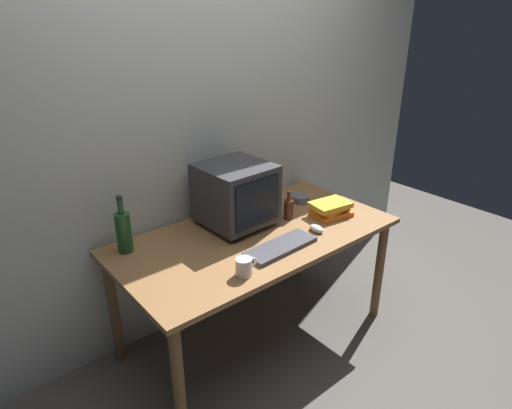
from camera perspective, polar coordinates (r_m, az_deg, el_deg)
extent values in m
plane|color=#56514C|center=(2.91, 0.00, -16.52)|extent=(6.00, 6.00, 0.00)
cube|color=beige|center=(2.67, -6.61, 9.96)|extent=(4.00, 0.08, 2.50)
cube|color=olive|center=(2.51, 0.00, -4.07)|extent=(1.61, 0.83, 0.03)
cylinder|color=brown|center=(2.16, -10.01, -22.19)|extent=(0.06, 0.06, 0.70)
cylinder|color=brown|center=(2.98, 15.73, -8.22)|extent=(0.06, 0.06, 0.70)
cylinder|color=brown|center=(2.66, -17.99, -12.92)|extent=(0.06, 0.06, 0.70)
cylinder|color=brown|center=(3.36, 5.94, -3.51)|extent=(0.06, 0.06, 0.70)
cube|color=#333338|center=(2.60, -2.62, -2.26)|extent=(0.29, 0.25, 0.03)
cube|color=#333338|center=(2.53, -2.70, 1.51)|extent=(0.39, 0.39, 0.34)
cube|color=black|center=(2.39, 0.25, 0.19)|extent=(0.31, 0.02, 0.27)
cube|color=#3F3F47|center=(2.34, 3.23, -5.51)|extent=(0.43, 0.17, 0.02)
ellipsoid|color=beige|center=(2.54, 7.87, -3.11)|extent=(0.07, 0.11, 0.04)
cylinder|color=#1E4C23|center=(2.37, -16.81, -3.53)|extent=(0.08, 0.08, 0.22)
cylinder|color=#1E4C23|center=(2.31, -17.24, -0.29)|extent=(0.03, 0.03, 0.08)
sphere|color=#262626|center=(2.29, -17.39, 0.81)|extent=(0.03, 0.03, 0.03)
cylinder|color=#472314|center=(2.66, 4.25, -0.66)|extent=(0.06, 0.06, 0.12)
cylinder|color=#472314|center=(2.62, 4.30, 0.96)|extent=(0.02, 0.02, 0.04)
sphere|color=#262626|center=(2.61, 4.32, 1.54)|extent=(0.02, 0.02, 0.02)
cube|color=orange|center=(2.74, 9.75, -1.19)|extent=(0.25, 0.20, 0.03)
cube|color=orange|center=(2.74, 9.56, -0.54)|extent=(0.21, 0.17, 0.03)
cube|color=gold|center=(2.72, 9.63, -0.04)|extent=(0.26, 0.20, 0.03)
cylinder|color=white|center=(2.11, -1.61, -8.13)|extent=(0.08, 0.08, 0.09)
torus|color=white|center=(2.13, -0.50, -7.56)|extent=(0.06, 0.01, 0.06)
cylinder|color=#595B66|center=(2.91, 5.78, 0.77)|extent=(0.12, 0.12, 0.04)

